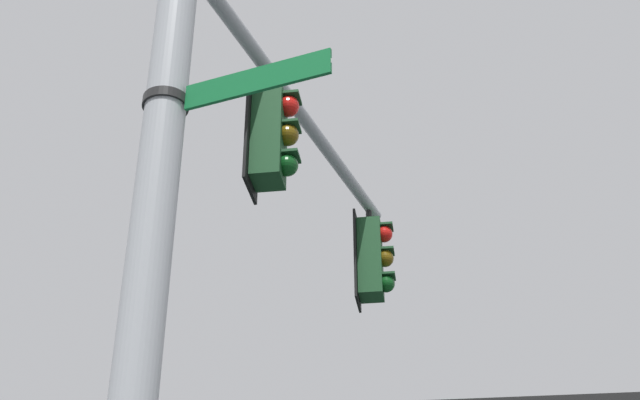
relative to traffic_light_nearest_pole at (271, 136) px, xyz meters
The scene contains 5 objects.
signal_pole 3.29m from the traffic_light_nearest_pole, 14.73° to the right, with size 0.32×0.32×7.90m, color #ADB2B7.
mast_arm 1.08m from the traffic_light_nearest_pole, 167.47° to the left, with size 0.15×0.15×5.10m, color #ADB2B7.
traffic_light_nearest_pole is the anchor object (origin of this frame).
traffic_light_mid_inner 3.01m from the traffic_light_nearest_pole, 165.92° to the left, with size 0.54×0.49×1.31m.
street_name_sign 2.01m from the traffic_light_nearest_pole, ahead, with size 0.53×1.52×0.22m.
Camera 1 is at (5.09, 1.94, 1.98)m, focal length 47.74 mm.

